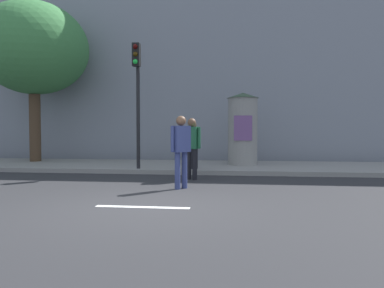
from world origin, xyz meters
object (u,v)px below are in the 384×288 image
Objects in this scene: poster_column at (243,128)px; street_tree at (34,49)px; pedestrian_near_pole at (181,146)px; traffic_light at (137,85)px; pedestrian_with_bag at (193,141)px; pedestrian_in_dark_shirt at (192,143)px.

poster_column is 0.41× the size of street_tree.
street_tree is at bearing 142.01° from pedestrian_near_pole.
pedestrian_with_bag is (1.85, 0.23, -1.87)m from traffic_light.
street_tree is at bearing 152.17° from pedestrian_in_dark_shirt.
traffic_light is at bearing -172.78° from pedestrian_with_bag.
pedestrian_near_pole is 1.01× the size of pedestrian_in_dark_shirt.
pedestrian_near_pole is at bearing -107.63° from poster_column.
pedestrian_in_dark_shirt is (1.99, -1.29, -1.88)m from traffic_light.
pedestrian_with_bag is (6.85, -2.17, -3.69)m from street_tree.
poster_column is 5.23m from pedestrian_near_pole.
poster_column is 2.43m from pedestrian_with_bag.
traffic_light is 2.62× the size of pedestrian_with_bag.
poster_column is 1.70× the size of pedestrian_with_bag.
poster_column is 3.61m from pedestrian_in_dark_shirt.
poster_column is at bearing 29.22° from traffic_light.
pedestrian_in_dark_shirt is 1.53m from pedestrian_with_bag.
pedestrian_near_pole is 1.72m from pedestrian_in_dark_shirt.
pedestrian_near_pole is at bearing -57.36° from traffic_light.
street_tree reaches higher than pedestrian_in_dark_shirt.
pedestrian_near_pole is 1.14× the size of pedestrian_with_bag.
poster_column reaches higher than pedestrian_with_bag.
street_tree is 3.65× the size of pedestrian_in_dark_shirt.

